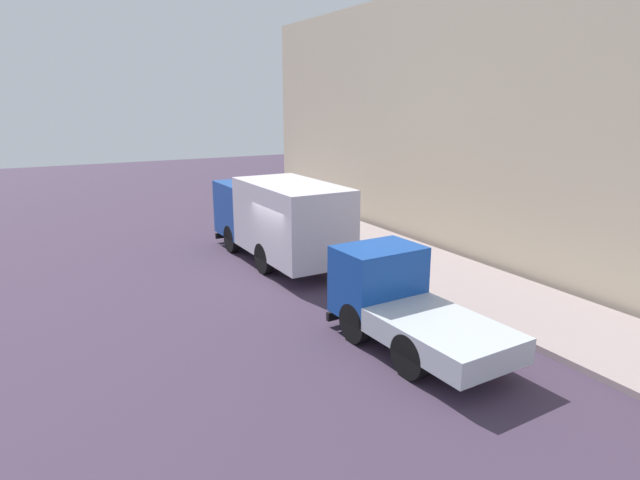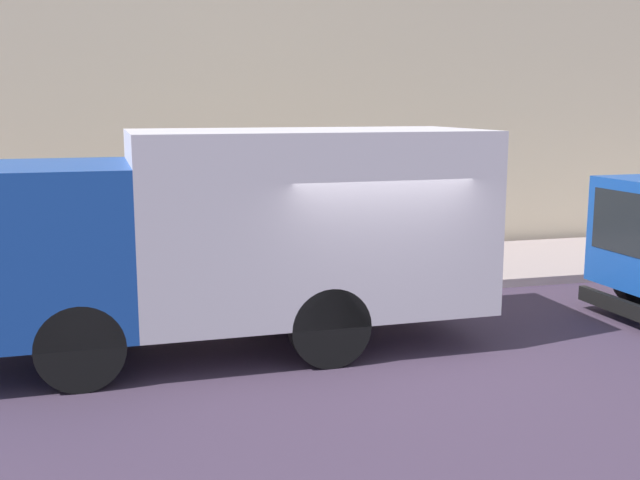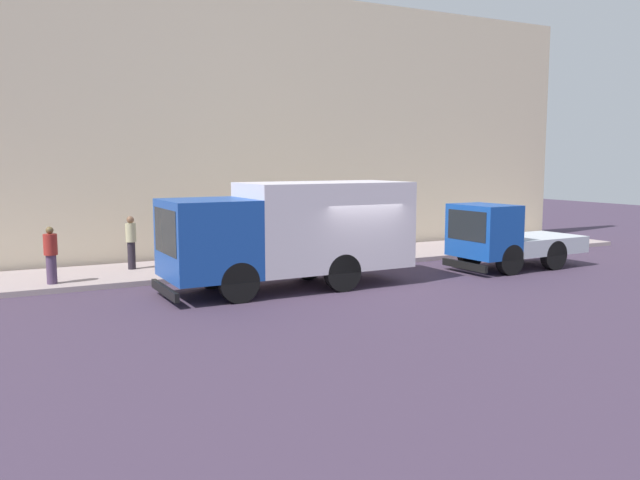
% 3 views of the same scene
% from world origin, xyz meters
% --- Properties ---
extents(ground, '(80.00, 80.00, 0.00)m').
position_xyz_m(ground, '(0.00, 0.00, 0.00)').
color(ground, '#3E3044').
extents(sidewalk, '(3.81, 30.00, 0.17)m').
position_xyz_m(sidewalk, '(4.90, 0.00, 0.08)').
color(sidewalk, '#A18F8E').
rests_on(sidewalk, ground).
extents(building_facade, '(0.50, 30.00, 10.25)m').
position_xyz_m(building_facade, '(7.31, 0.00, 5.13)').
color(building_facade, beige).
rests_on(building_facade, ground).
extents(large_utility_truck, '(2.64, 7.48, 3.13)m').
position_xyz_m(large_utility_truck, '(0.66, 1.81, 1.74)').
color(large_utility_truck, '#18459E').
rests_on(large_utility_truck, ground).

